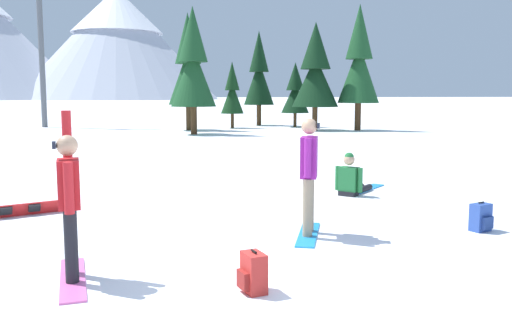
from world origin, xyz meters
The scene contains 16 objects.
ground_plane centered at (0.00, 0.00, 0.00)m, with size 800.00×800.00×0.00m, color white.
snowboarder_foreground centered at (-2.17, 0.54, 0.93)m, with size 0.46×1.60×1.97m.
snowboarder_midground centered at (1.15, 1.90, 0.96)m, with size 0.81×1.48×1.80m.
snowboarder_background centered at (3.15, 5.01, 0.32)m, with size 1.56×1.49×0.93m.
loose_snowboard_far_spare centered at (-3.46, 4.23, 0.12)m, with size 1.75×0.77×0.24m.
backpack_blue centered at (3.91, 1.56, 0.21)m, with size 0.37×0.33×0.47m.
backpack_red centered at (-0.19, -0.31, 0.21)m, with size 0.31×0.35×0.47m.
pine_tree_tall centered at (9.11, 25.49, 3.51)m, with size 2.78×2.78×6.44m.
pine_tree_broad centered at (4.62, 28.75, 2.32)m, with size 1.47×1.47×4.25m.
pine_tree_leaning centered at (11.63, 24.91, 4.07)m, with size 2.47×2.47×7.48m.
pine_tree_slender centered at (1.69, 27.26, 3.81)m, with size 2.40×2.40×7.00m.
pine_tree_twin centered at (1.62, 23.68, 3.72)m, with size 2.43×2.43×6.84m.
pine_tree_short centered at (8.90, 29.00, 2.33)m, with size 1.86×1.86×4.27m.
pine_tree_young centered at (6.98, 31.43, 3.55)m, with size 2.11×2.11×6.53m.
ski_lift_tower centered at (-7.38, 32.30, 6.28)m, with size 3.48×0.36×11.04m.
peak_east_ridge centered at (-8.89, 243.17, 24.89)m, with size 87.32×87.32×47.64m.
Camera 1 is at (-1.38, -5.95, 2.16)m, focal length 38.24 mm.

